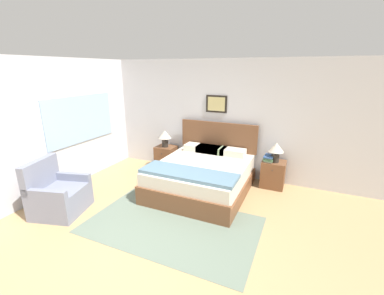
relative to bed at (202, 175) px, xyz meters
The scene contains 14 objects.
ground_plane 2.22m from the bed, 93.28° to the right, with size 16.00×16.00×0.00m, color tan.
wall_back 1.43m from the bed, 96.81° to the left, with size 7.45×0.09×2.60m.
wall_left 2.91m from the bed, 167.77° to the right, with size 0.08×5.61×2.60m.
area_rug_main 1.37m from the bed, 88.97° to the right, with size 2.68×1.65×0.01m.
bed is the anchor object (origin of this frame).
armchair 2.63m from the bed, 137.77° to the right, with size 0.93×0.97×0.94m.
nightstand_near_window 1.49m from the bed, 148.90° to the left, with size 0.47×0.42×0.56m.
nightstand_by_door 1.49m from the bed, 31.05° to the left, with size 0.47×0.42×0.56m.
table_lamp_near_window 1.56m from the bed, 149.83° to the left, with size 0.31×0.31×0.41m.
table_lamp_by_door 1.58m from the bed, 29.81° to the left, with size 0.31×0.31×0.41m.
book_thick_bottom 1.40m from the bed, 31.88° to the left, with size 0.17×0.22×0.03m.
book_hardcover_middle 1.41m from the bed, 31.88° to the left, with size 0.20×0.27×0.04m.
book_novel_upper 1.42m from the bed, 31.88° to the left, with size 0.21×0.26×0.03m.
book_slim_near_top 1.42m from the bed, 31.88° to the left, with size 0.20×0.29×0.03m.
Camera 1 is at (1.90, -2.24, 2.39)m, focal length 24.00 mm.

